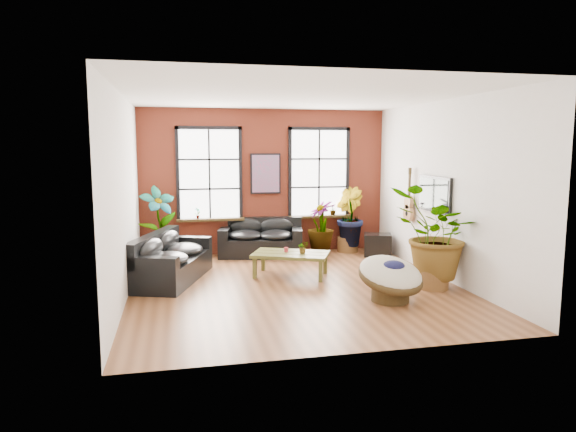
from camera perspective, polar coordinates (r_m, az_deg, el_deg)
name	(u,v)px	position (r m, az deg, el deg)	size (l,w,h in m)	color
room	(293,193)	(9.53, 0.58, 2.60)	(6.04, 6.54, 3.54)	brown
sofa_back	(261,239)	(12.34, -3.01, -2.53)	(2.11, 1.34, 0.90)	black
sofa_left	(169,259)	(10.30, -13.08, -4.72)	(1.68, 2.50, 0.91)	black
coffee_table	(291,255)	(10.35, 0.30, -4.40)	(1.71, 1.38, 0.57)	#45481A
papasan_chair	(391,277)	(8.86, 11.35, -6.61)	(1.35, 1.36, 0.83)	#392B14
poster	(266,174)	(12.49, -2.51, 4.72)	(0.74, 0.06, 0.98)	black
tv_wall_unit	(427,198)	(10.99, 15.14, 1.93)	(0.13, 1.86, 1.20)	black
media_box	(377,245)	(12.50, 9.91, -3.17)	(0.77, 0.71, 0.53)	black
pot_back_left	(161,252)	(12.15, -13.95, -3.88)	(0.69, 0.69, 0.41)	brown
pot_back_right	(348,244)	(12.89, 6.64, -3.14)	(0.57, 0.57, 0.37)	brown
pot_right_wall	(433,277)	(9.90, 15.77, -6.51)	(0.68, 0.68, 0.43)	brown
pot_mid	(320,249)	(12.41, 3.56, -3.63)	(0.59, 0.59, 0.32)	brown
floor_plant_back_left	(159,220)	(11.99, -14.16, -0.49)	(0.83, 0.56, 1.57)	#134A14
floor_plant_back_right	(349,216)	(12.82, 6.74, -0.04)	(0.81, 0.65, 1.47)	#134A14
floor_plant_right_wall	(435,234)	(9.75, 16.03, -1.93)	(1.53, 1.33, 1.70)	#134A14
floor_plant_mid	(321,226)	(12.29, 3.66, -1.07)	(0.66, 0.66, 1.17)	#134A14
table_plant	(303,247)	(10.28, 1.66, -3.48)	(0.22, 0.19, 0.24)	#134A14
sill_plant_left	(198,213)	(12.35, -10.01, 0.32)	(0.14, 0.10, 0.27)	#134A14
sill_plant_right	(333,210)	(12.91, 5.01, 0.72)	(0.15, 0.15, 0.27)	#134A14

